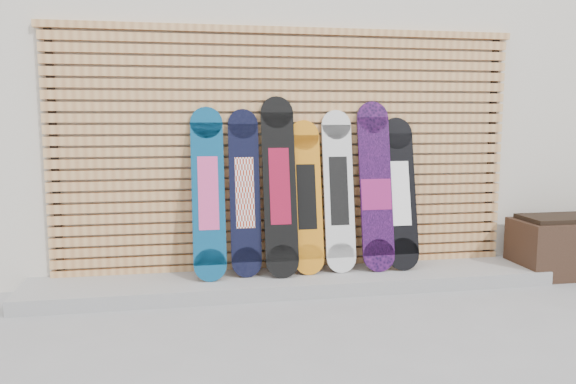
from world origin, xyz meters
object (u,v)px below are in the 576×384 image
snowboard_5 (376,187)px  snowboard_1 (245,193)px  snowboard_3 (306,197)px  snowboard_0 (208,193)px  snowboard_4 (339,191)px  snowboard_2 (280,186)px  snowboard_6 (400,193)px

snowboard_5 → snowboard_1: bearing=179.0°
snowboard_1 → snowboard_3: bearing=-1.0°
snowboard_0 → snowboard_4: snowboard_0 is taller
snowboard_0 → snowboard_2: 0.62m
snowboard_5 → snowboard_4: bearing=177.1°
snowboard_1 → snowboard_4: snowboard_1 is taller
snowboard_0 → snowboard_5: (1.51, 0.02, 0.02)m
snowboard_4 → snowboard_6: (0.58, -0.02, -0.03)m
snowboard_1 → snowboard_6: snowboard_1 is taller
snowboard_0 → snowboard_4: size_ratio=1.02×
snowboard_4 → snowboard_6: snowboard_4 is taller
snowboard_4 → snowboard_1: bearing=179.8°
snowboard_2 → snowboard_3: bearing=6.9°
snowboard_5 → snowboard_6: 0.24m
snowboard_1 → snowboard_6: size_ratio=1.05×
snowboard_5 → snowboard_3: bearing=179.0°
snowboard_3 → snowboard_5: snowboard_5 is taller
snowboard_5 → snowboard_6: snowboard_5 is taller
snowboard_1 → snowboard_4: size_ratio=1.00×
snowboard_1 → snowboard_3: 0.55m
snowboard_0 → snowboard_5: 1.51m
snowboard_2 → snowboard_3: 0.27m
snowboard_1 → snowboard_5: (1.19, -0.02, 0.03)m
snowboard_0 → snowboard_1: bearing=6.5°
snowboard_3 → snowboard_1: bearing=179.0°
snowboard_3 → snowboard_4: (0.30, 0.01, 0.05)m
snowboard_3 → snowboard_4: size_ratio=0.94×
snowboard_2 → snowboard_5: 0.89m
snowboard_1 → snowboard_2: snowboard_2 is taller
snowboard_6 → snowboard_0: bearing=-179.4°
snowboard_0 → snowboard_3: snowboard_0 is taller
snowboard_0 → snowboard_3: (0.87, 0.03, -0.06)m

